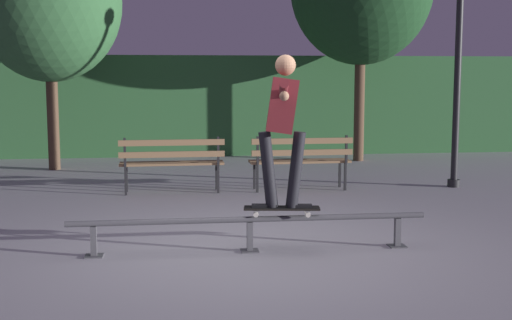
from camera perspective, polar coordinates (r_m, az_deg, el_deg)
ground_plane at (r=7.08m, az=-0.58°, el=-7.60°), size 90.00×90.00×0.00m
hedge_backdrop at (r=15.84m, az=-4.39°, el=4.64°), size 24.00×1.20×2.27m
grind_rail at (r=6.95m, az=-0.52°, el=-5.48°), size 3.70×0.18×0.37m
skateboard at (r=6.97m, az=2.19°, el=-4.13°), size 0.80×0.31×0.09m
skateboarder at (r=6.85m, az=2.25°, el=3.58°), size 0.63×1.40×1.56m
park_bench_leftmost at (r=10.45m, az=-7.11°, el=0.09°), size 1.61×0.44×0.88m
park_bench_left_center at (r=10.64m, az=3.80°, el=0.26°), size 1.61×0.44×0.88m
tree_far_left at (r=13.66m, az=-17.10°, el=12.61°), size 2.74×2.74×4.71m
lamp_post_right at (r=11.41m, az=16.77°, el=10.22°), size 0.32×0.32×3.90m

